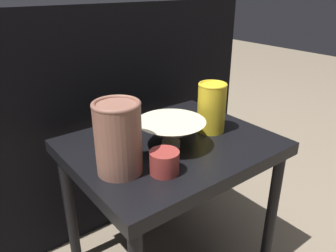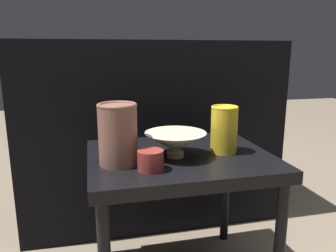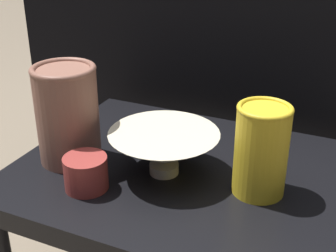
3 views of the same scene
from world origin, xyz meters
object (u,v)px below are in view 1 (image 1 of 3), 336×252
at_px(bowl, 171,131).
at_px(vase_textured_left, 118,137).
at_px(vase_colorful_right, 212,107).
at_px(cup, 164,162).

height_order(bowl, vase_textured_left, vase_textured_left).
height_order(vase_colorful_right, cup, vase_colorful_right).
height_order(vase_textured_left, cup, vase_textured_left).
xyz_separation_m(bowl, cup, (-0.10, -0.10, -0.02)).
distance_m(vase_textured_left, cup, 0.13).
distance_m(vase_colorful_right, cup, 0.31).
bearing_deg(vase_colorful_right, bowl, -176.17).
height_order(vase_textured_left, vase_colorful_right, vase_textured_left).
bearing_deg(vase_textured_left, bowl, 8.11).
bearing_deg(cup, bowl, 45.12).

